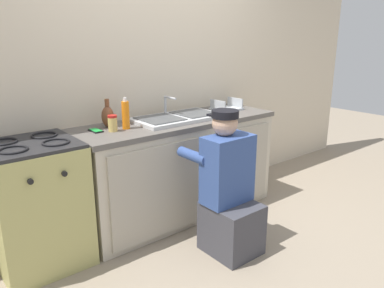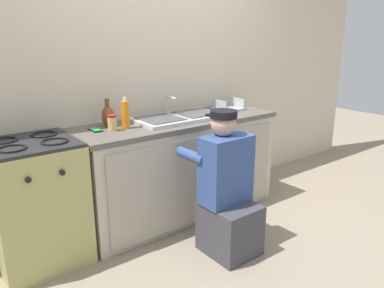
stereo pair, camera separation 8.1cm
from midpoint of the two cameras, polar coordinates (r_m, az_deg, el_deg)
The scene contains 12 objects.
ground_plane at distance 3.42m, azimuth 0.38°, elevation -12.11°, with size 12.00×12.00×0.00m, color gray.
back_wall at distance 3.56m, azimuth -6.35°, elevation 10.10°, with size 6.00×0.10×2.50m, color beige.
counter_cabinet at distance 3.45m, azimuth -2.68°, elevation -3.98°, with size 1.86×0.62×0.86m.
countertop at distance 3.33m, azimuth -2.87°, elevation 3.39°, with size 1.90×0.62×0.04m, color #5B5651.
sink_double_basin at distance 3.32m, azimuth -2.91°, elevation 4.08°, with size 0.80×0.44×0.19m.
stove_range at distance 2.94m, azimuth -23.22°, elevation -8.43°, with size 0.61×0.62×0.94m.
plumber_person at distance 2.88m, azimuth 4.79°, elevation -7.72°, with size 0.42×0.61×1.10m.
dish_rack_tray at distance 3.76m, azimuth 4.66°, elevation 5.56°, with size 0.28×0.22×0.11m.
vase_decorative at distance 3.12m, azimuth -13.45°, elevation 4.15°, with size 0.10×0.10×0.23m.
soap_bottle_orange at distance 3.02m, azimuth -10.85°, elevation 4.39°, with size 0.06×0.06×0.25m.
cell_phone at distance 3.02m, azimuth -15.21°, elevation 1.99°, with size 0.07×0.14×0.01m.
condiment_jar at distance 2.97m, azimuth -12.78°, elevation 3.10°, with size 0.07×0.07×0.13m.
Camera 1 is at (-1.94, -2.30, 1.63)m, focal length 35.00 mm.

